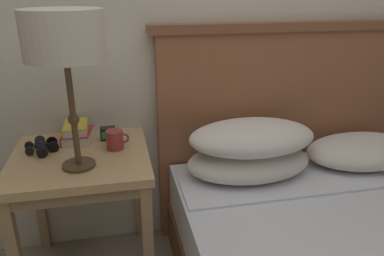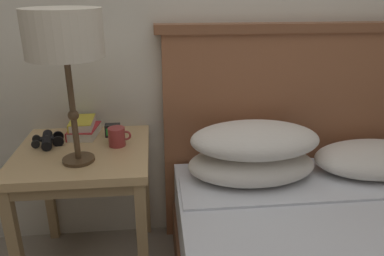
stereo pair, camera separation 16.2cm
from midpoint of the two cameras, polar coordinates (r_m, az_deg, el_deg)
name	(u,v)px [view 1 (the left image)]	position (r m, az deg, el deg)	size (l,w,h in m)	color
nightstand	(82,172)	(1.74, -19.02, -6.36)	(0.58, 0.58, 0.64)	tan
table_lamp	(64,39)	(1.45, -22.09, 12.44)	(0.29, 0.29, 0.60)	#4C3823
book_on_nightstand	(78,136)	(1.85, -19.47, -1.17)	(0.15, 0.19, 0.04)	silver
book_stacked_on_top	(75,127)	(1.84, -19.81, 0.04)	(0.11, 0.17, 0.04)	silver
binoculars_pair	(41,146)	(1.79, -24.43, -2.61)	(0.15, 0.16, 0.05)	black
coffee_mug	(115,140)	(1.70, -14.35, -1.81)	(0.10, 0.08, 0.08)	#993333
alarm_clock	(108,133)	(1.81, -15.21, -0.86)	(0.07, 0.05, 0.06)	black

